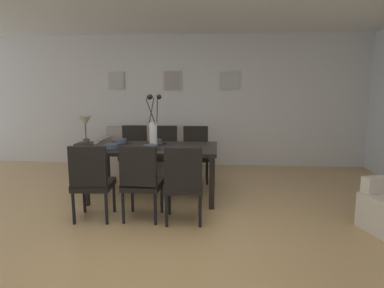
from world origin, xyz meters
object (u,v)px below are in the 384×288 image
object	(u,v)px
bowl_near_left	(111,146)
dining_table	(154,152)
bowl_far_left	(150,147)
dining_chair_far_left	(141,179)
centerpiece_vase	(153,127)
bowl_far_right	(156,141)
dining_chair_near_right	(134,150)
dining_chair_mid_right	(196,151)
table_lamp	(85,124)
dining_chair_far_right	(164,150)
bowl_near_right	(121,141)
sofa	(150,155)
dining_chair_near_left	(91,179)
side_table	(87,156)
dining_chair_mid_left	(184,181)
framed_picture_left	(116,81)
framed_picture_center	(172,81)
framed_picture_right	(230,81)

from	to	relation	value
bowl_near_left	dining_table	bearing A→B (deg)	22.50
bowl_far_left	dining_chair_far_left	bearing A→B (deg)	-88.60
dining_table	centerpiece_vase	bearing A→B (deg)	55.35
bowl_far_right	centerpiece_vase	bearing A→B (deg)	-89.76
dining_chair_near_right	bowl_far_left	size ratio (longest dim) A/B	5.41
dining_chair_mid_right	dining_chair_far_left	bearing A→B (deg)	-106.30
bowl_far_right	table_lamp	world-z (taller)	table_lamp
dining_chair_far_right	bowl_near_left	distance (m)	1.29
bowl_near_right	bowl_near_left	bearing A→B (deg)	-90.00
dining_chair_far_right	bowl_far_left	xyz separation A→B (m)	(-0.01, -1.14, 0.27)
dining_chair_far_left	sofa	world-z (taller)	dining_chair_far_left
dining_chair_near_left	centerpiece_vase	distance (m)	1.20
dining_chair_mid_right	side_table	size ratio (longest dim) A/B	1.77
dining_chair_mid_left	side_table	distance (m)	3.24
dining_chair_mid_left	bowl_far_left	size ratio (longest dim) A/B	5.41
dining_chair_mid_left	table_lamp	xyz separation A→B (m)	(-2.13, 2.44, 0.38)
dining_chair_near_left	dining_chair_mid_right	world-z (taller)	same
bowl_near_left	framed_picture_left	bearing A→B (deg)	104.57
dining_chair_far_right	bowl_far_left	size ratio (longest dim) A/B	5.41
dining_chair_mid_left	bowl_near_right	xyz separation A→B (m)	(-1.06, 1.15, 0.27)
dining_chair_far_right	sofa	xyz separation A→B (m)	(-0.39, 0.68, -0.23)
bowl_far_left	dining_table	bearing A→B (deg)	90.00
dining_chair_near_right	centerpiece_vase	bearing A→B (deg)	-60.39
dining_chair_mid_right	bowl_far_right	world-z (taller)	dining_chair_mid_right
dining_chair_far_left	dining_chair_near_right	bearing A→B (deg)	106.62
framed_picture_center	table_lamp	bearing A→B (deg)	-160.44
framed_picture_center	side_table	bearing A→B (deg)	-160.44
dining_chair_mid_right	table_lamp	xyz separation A→B (m)	(-2.14, 0.60, 0.38)
table_lamp	framed_picture_center	size ratio (longest dim) A/B	1.28
dining_chair_mid_left	bowl_far_left	distance (m)	0.92
dining_chair_far_right	dining_chair_mid_left	size ratio (longest dim) A/B	1.00
centerpiece_vase	bowl_near_right	bearing A→B (deg)	157.66
dining_chair_mid_right	sofa	world-z (taller)	dining_chair_mid_right
dining_chair_far_left	framed_picture_center	size ratio (longest dim) A/B	2.31
dining_chair_near_left	sofa	bearing A→B (deg)	85.85
dining_chair_far_right	dining_chair_mid_left	distance (m)	1.91
dining_chair_mid_left	bowl_far_right	bearing A→B (deg)	114.46
dining_chair_mid_left	dining_chair_mid_right	distance (m)	1.84
table_lamp	centerpiece_vase	bearing A→B (deg)	-43.30
table_lamp	framed_picture_right	distance (m)	2.92
dining_chair_near_left	bowl_near_left	xyz separation A→B (m)	(0.02, 0.71, 0.27)
dining_table	sofa	bearing A→B (deg)	103.31
dining_chair_near_right	framed_picture_left	size ratio (longest dim) A/B	2.66
table_lamp	framed_picture_right	size ratio (longest dim) A/B	1.28
bowl_near_right	dining_chair_near_right	bearing A→B (deg)	88.74
sofa	bowl_far_left	bearing A→B (deg)	-78.27
dining_chair_mid_left	sofa	bearing A→B (deg)	109.65
dining_chair_near_right	centerpiece_vase	distance (m)	1.18
dining_chair_mid_right	side_table	bearing A→B (deg)	164.33
dining_chair_far_right	side_table	xyz separation A→B (m)	(-1.61, 0.59, -0.25)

